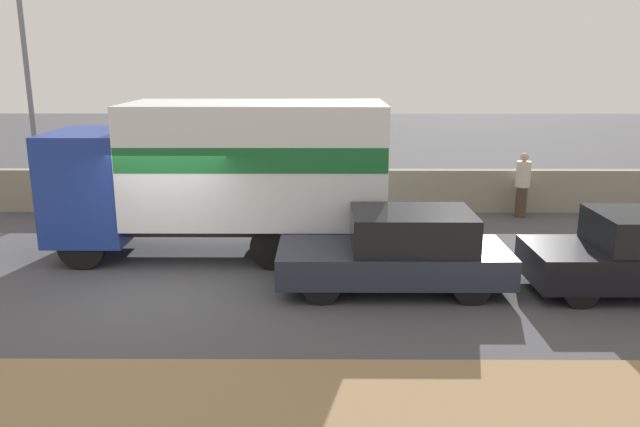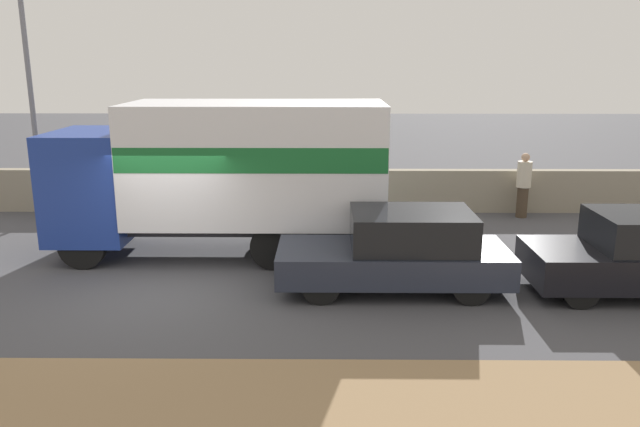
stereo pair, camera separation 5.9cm
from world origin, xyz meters
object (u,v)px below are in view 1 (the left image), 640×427
object	(u,v)px
box_truck	(228,168)
car_hatchback	(399,251)
car_sedan_second	(634,254)
pedestrian	(522,184)
street_lamp	(24,48)

from	to	relation	value
box_truck	car_hatchback	size ratio (longest dim) A/B	1.66
car_sedan_second	box_truck	bearing A→B (deg)	-16.55
car_hatchback	pedestrian	world-z (taller)	pedestrian
box_truck	car_sedan_second	xyz separation A→B (m)	(8.12, -2.41, -1.24)
car_sedan_second	pedestrian	xyz separation A→B (m)	(-0.31, 5.93, 0.19)
box_truck	pedestrian	distance (m)	8.63
box_truck	car_sedan_second	distance (m)	8.56
car_hatchback	pedestrian	xyz separation A→B (m)	(4.18, 5.78, 0.18)
box_truck	car_sedan_second	world-z (taller)	box_truck
car_hatchback	pedestrian	size ratio (longest dim) A/B	2.42
street_lamp	box_truck	xyz separation A→B (m)	(5.78, -3.16, -2.67)
car_hatchback	car_sedan_second	size ratio (longest dim) A/B	1.17
car_sedan_second	car_hatchback	bearing A→B (deg)	-2.00
street_lamp	car_hatchback	size ratio (longest dim) A/B	1.84
car_hatchback	pedestrian	bearing A→B (deg)	-125.87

